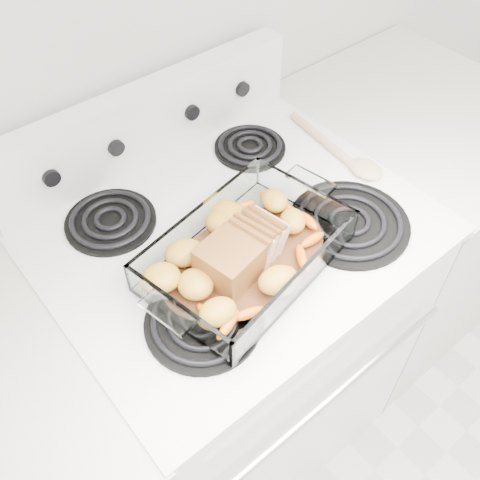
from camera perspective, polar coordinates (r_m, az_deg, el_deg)
electric_range at (r=1.48m, az=-0.86°, el=-10.32°), size 0.78×0.70×1.12m
counter_right at (r=1.81m, az=15.74°, el=1.32°), size 0.58×0.68×0.93m
baking_dish at (r=1.02m, az=0.72°, el=-1.70°), size 0.38×0.25×0.07m
pork_roast at (r=0.99m, az=-0.43°, el=-1.46°), size 0.18×0.10×0.08m
roast_vegetables at (r=1.03m, az=-0.85°, el=-0.18°), size 0.38×0.21×0.05m
wooden_spoon at (r=1.28m, az=11.28°, el=8.80°), size 0.06×0.30×0.02m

